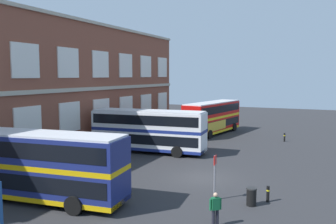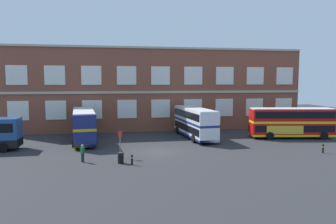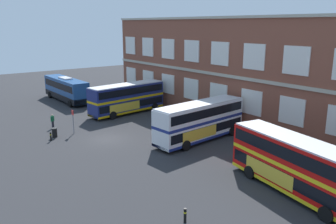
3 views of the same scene
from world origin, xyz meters
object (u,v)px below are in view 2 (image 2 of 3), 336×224
(double_decker_near, at_px, (84,125))
(waiting_passenger, at_px, (83,153))
(safety_bollard_east, at_px, (323,149))
(double_decker_middle, at_px, (195,122))
(station_litter_bin, at_px, (121,158))
(safety_bollard_west, at_px, (132,160))
(bus_stand_flag, at_px, (120,142))
(double_decker_far, at_px, (291,122))

(double_decker_near, relative_size, waiting_passenger, 6.59)
(waiting_passenger, distance_m, safety_bollard_east, 25.07)
(double_decker_middle, bearing_deg, waiting_passenger, -142.03)
(waiting_passenger, distance_m, station_litter_bin, 3.74)
(station_litter_bin, xyz_separation_m, safety_bollard_east, (21.50, 0.51, -0.03))
(station_litter_bin, distance_m, safety_bollard_west, 1.26)
(bus_stand_flag, height_order, safety_bollard_west, bus_stand_flag)
(safety_bollard_west, relative_size, safety_bollard_east, 1.00)
(double_decker_near, relative_size, safety_bollard_west, 11.80)
(double_decker_middle, height_order, safety_bollard_east, double_decker_middle)
(double_decker_near, xyz_separation_m, station_litter_bin, (4.33, -11.74, -1.63))
(double_decker_middle, bearing_deg, safety_bollard_east, -45.40)
(bus_stand_flag, relative_size, safety_bollard_east, 2.84)
(waiting_passenger, relative_size, station_litter_bin, 1.65)
(double_decker_near, height_order, double_decker_far, same)
(double_decker_near, bearing_deg, station_litter_bin, -69.75)
(bus_stand_flag, bearing_deg, double_decker_middle, 43.30)
(bus_stand_flag, relative_size, station_litter_bin, 2.62)
(safety_bollard_east, bearing_deg, safety_bollard_west, -176.44)
(double_decker_far, distance_m, station_litter_bin, 25.07)
(waiting_passenger, bearing_deg, station_litter_bin, -16.63)
(double_decker_far, distance_m, safety_bollard_west, 24.46)
(double_decker_far, bearing_deg, waiting_passenger, -162.66)
(double_decker_far, relative_size, waiting_passenger, 6.63)
(waiting_passenger, xyz_separation_m, safety_bollard_east, (25.06, -0.55, -0.44))
(double_decker_near, height_order, waiting_passenger, double_decker_near)
(waiting_passenger, bearing_deg, safety_bollard_west, -21.84)
(double_decker_far, height_order, station_litter_bin, double_decker_far)
(double_decker_near, bearing_deg, safety_bollard_west, -66.90)
(double_decker_middle, relative_size, safety_bollard_east, 11.76)
(double_decker_middle, height_order, station_litter_bin, double_decker_middle)
(safety_bollard_west, bearing_deg, double_decker_near, 113.10)
(double_decker_middle, relative_size, bus_stand_flag, 4.14)
(double_decker_near, xyz_separation_m, waiting_passenger, (0.77, -10.68, -1.22))
(double_decker_far, bearing_deg, bus_stand_flag, -162.66)
(double_decker_near, bearing_deg, bus_stand_flag, -65.59)
(double_decker_near, xyz_separation_m, double_decker_far, (27.51, -2.33, 0.00))
(waiting_passenger, relative_size, safety_bollard_west, 1.79)
(double_decker_far, xyz_separation_m, waiting_passenger, (-26.74, -8.35, -1.22))
(double_decker_near, distance_m, double_decker_far, 27.61)
(double_decker_near, distance_m, double_decker_middle, 14.63)
(safety_bollard_west, bearing_deg, waiting_passenger, 158.16)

